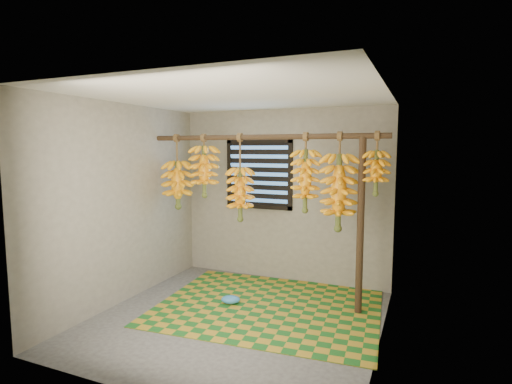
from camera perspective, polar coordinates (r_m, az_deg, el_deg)
The scene contains 16 objects.
floor at distance 4.60m, azimuth -2.82°, elevation -17.76°, with size 3.00×3.00×0.01m, color #454545.
ceiling at distance 4.23m, azimuth -3.00°, elevation 13.58°, with size 3.00×3.00×0.01m, color silver.
wall_back at distance 5.63m, azimuth 3.81°, elevation -0.55°, with size 3.00×0.01×2.40m, color slate.
wall_left at distance 5.09m, azimuth -18.34°, elevation -1.58°, with size 0.01×3.00×2.40m, color slate.
wall_right at distance 3.85m, azimuth 17.74°, elevation -4.00°, with size 0.01×3.00×2.40m, color slate.
window at distance 5.70m, azimuth 0.41°, elevation 2.58°, with size 1.00×0.04×1.00m.
hanging_pole at distance 4.84m, azimuth 0.70°, elevation 7.85°, with size 0.06×0.06×3.00m, color #402B1B.
support_post at distance 4.60m, azimuth 14.69°, elevation -4.79°, with size 0.08×0.08×2.00m, color #402B1B.
woven_mat at distance 4.91m, azimuth 1.75°, elevation -16.00°, with size 2.54×2.03×0.01m, color #1A5B1D.
plastic_bag at distance 4.97m, azimuth -3.65°, elevation -15.08°, with size 0.23×0.17×0.09m, color #3583C9.
banana_bunch_a at distance 5.43m, azimuth -11.12°, elevation 1.03°, with size 0.38×0.38×0.98m.
banana_bunch_b at distance 5.20m, azimuth -7.39°, elevation 2.95°, with size 0.37×0.37×0.81m.
banana_bunch_c at distance 4.98m, azimuth -2.27°, elevation -0.29°, with size 0.34×0.34×1.09m.
banana_bunch_d at distance 4.67m, azimuth 7.06°, elevation 1.60°, with size 0.33×0.33×0.93m.
banana_bunch_e at distance 4.59m, azimuth 11.73°, elevation -0.06°, with size 0.40×0.40×1.11m.
banana_bunch_f at distance 4.51m, azimuth 16.79°, elevation 2.66°, with size 0.28×0.28×0.70m.
Camera 1 is at (1.84, -3.77, 1.86)m, focal length 28.00 mm.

